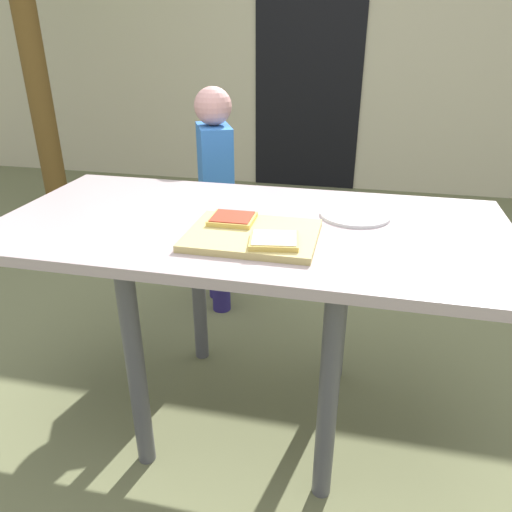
% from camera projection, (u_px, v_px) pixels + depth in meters
% --- Properties ---
extents(ground_plane, '(16.00, 16.00, 0.00)m').
position_uv_depth(ground_plane, '(251.00, 411.00, 1.81)').
color(ground_plane, '#666946').
extents(house_wall_back, '(8.00, 0.20, 2.62)m').
position_uv_depth(house_wall_back, '(336.00, 28.00, 3.95)').
color(house_wall_back, beige).
rests_on(house_wall_back, ground).
extents(house_door, '(0.90, 0.02, 2.00)m').
position_uv_depth(house_door, '(308.00, 69.00, 4.03)').
color(house_door, black).
rests_on(house_door, ground).
extents(dining_table, '(1.57, 0.77, 0.76)m').
position_uv_depth(dining_table, '(250.00, 249.00, 1.52)').
color(dining_table, '#AA979A').
rests_on(dining_table, ground).
extents(cutting_board, '(0.36, 0.29, 0.02)m').
position_uv_depth(cutting_board, '(253.00, 235.00, 1.37)').
color(cutting_board, tan).
rests_on(cutting_board, dining_table).
extents(pizza_slice_near_right, '(0.15, 0.14, 0.02)m').
position_uv_depth(pizza_slice_near_right, '(274.00, 240.00, 1.29)').
color(pizza_slice_near_right, '#D8B451').
rests_on(pizza_slice_near_right, cutting_board).
extents(pizza_slice_far_left, '(0.13, 0.12, 0.02)m').
position_uv_depth(pizza_slice_far_left, '(232.00, 219.00, 1.43)').
color(pizza_slice_far_left, '#D8B451').
rests_on(pizza_slice_far_left, cutting_board).
extents(plate_white_right, '(0.22, 0.22, 0.01)m').
position_uv_depth(plate_white_right, '(355.00, 215.00, 1.53)').
color(plate_white_right, white).
rests_on(plate_white_right, dining_table).
extents(child_left, '(0.23, 0.28, 1.08)m').
position_uv_depth(child_left, '(216.00, 188.00, 2.28)').
color(child_left, navy).
rests_on(child_left, ground).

